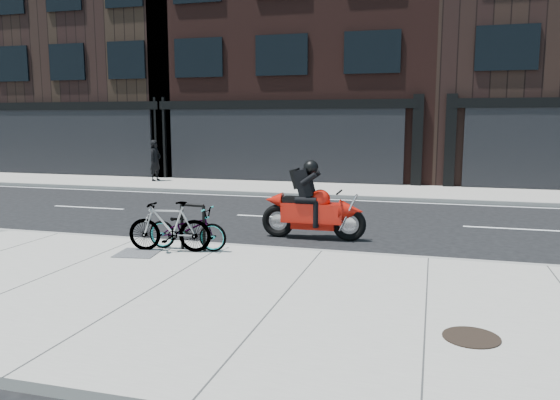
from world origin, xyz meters
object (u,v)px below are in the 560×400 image
(bicycle_front, at_px, (187,228))
(utility_grate, at_px, (138,253))
(pedestrian, at_px, (155,160))
(bike_rack, at_px, (193,223))
(motorcycle, at_px, (317,207))
(manhole_cover, at_px, (471,337))
(bicycle_rear, at_px, (169,226))

(bicycle_front, xyz_separation_m, utility_grate, (-0.78, -0.54, -0.42))
(bicycle_front, bearing_deg, pedestrian, 30.63)
(bike_rack, relative_size, pedestrian, 0.54)
(pedestrian, relative_size, utility_grate, 2.25)
(motorcycle, height_order, utility_grate, motorcycle)
(bike_rack, height_order, manhole_cover, bike_rack)
(motorcycle, relative_size, pedestrian, 1.41)
(bicycle_front, height_order, bicycle_rear, bicycle_rear)
(motorcycle, xyz_separation_m, pedestrian, (-8.62, 8.52, 0.25))
(manhole_cover, height_order, utility_grate, same)
(pedestrian, distance_m, utility_grate, 12.67)
(manhole_cover, relative_size, utility_grate, 0.88)
(bike_rack, distance_m, bicycle_front, 0.17)
(motorcycle, xyz_separation_m, utility_grate, (-2.90, -2.75, -0.58))
(bike_rack, xyz_separation_m, motorcycle, (2.00, 2.21, 0.05))
(pedestrian, bearing_deg, motorcycle, -129.30)
(pedestrian, height_order, utility_grate, pedestrian)
(bicycle_front, height_order, motorcycle, motorcycle)
(bike_rack, height_order, motorcycle, motorcycle)
(bike_rack, xyz_separation_m, manhole_cover, (4.95, -3.10, -0.53))
(bicycle_front, bearing_deg, utility_grate, 124.20)
(bicycle_front, relative_size, bicycle_rear, 0.99)
(bike_rack, height_order, pedestrian, pedestrian)
(manhole_cover, bearing_deg, bicycle_rear, 151.64)
(pedestrian, xyz_separation_m, utility_grate, (5.71, -11.27, -0.83))
(bike_rack, distance_m, utility_grate, 1.18)
(motorcycle, bearing_deg, bike_rack, -132.80)
(bicycle_rear, bearing_deg, bike_rack, 110.78)
(manhole_cover, xyz_separation_m, utility_grate, (-5.86, 2.56, 0.00))
(pedestrian, bearing_deg, bicycle_rear, -145.00)
(motorcycle, bearing_deg, utility_grate, -137.17)
(bike_rack, bearing_deg, utility_grate, -148.98)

